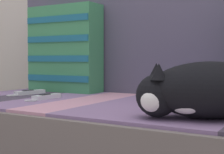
{
  "coord_description": "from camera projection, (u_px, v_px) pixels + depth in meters",
  "views": [
    {
      "loc": [
        0.54,
        -1.07,
        0.56
      ],
      "look_at": [
        -0.12,
        0.05,
        0.49
      ],
      "focal_mm": 55.0,
      "sensor_mm": 36.0,
      "label": 1
    }
  ],
  "objects": [
    {
      "name": "game_remote_far",
      "position": [
        29.0,
        93.0,
        1.63
      ],
      "size": [
        0.07,
        0.21,
        0.02
      ],
      "color": "white",
      "rests_on": "couch"
    },
    {
      "name": "game_remote_near",
      "position": [
        46.0,
        97.0,
        1.44
      ],
      "size": [
        0.05,
        0.19,
        0.02
      ],
      "color": "white",
      "rests_on": "couch"
    },
    {
      "name": "sofa_backrest",
      "position": [
        182.0,
        35.0,
        1.6
      ],
      "size": [
        1.82,
        0.14,
        0.56
      ],
      "color": "#514C60",
      "rests_on": "couch"
    },
    {
      "name": "throw_pillow_striped",
      "position": [
        65.0,
        49.0,
        1.77
      ],
      "size": [
        0.39,
        0.14,
        0.44
      ],
      "color": "#3D8956",
      "rests_on": "couch"
    },
    {
      "name": "sleeping_cat",
      "position": [
        202.0,
        91.0,
        0.97
      ],
      "size": [
        0.41,
        0.36,
        0.16
      ],
      "color": "black",
      "rests_on": "couch"
    },
    {
      "name": "couch",
      "position": [
        149.0,
        154.0,
        1.32
      ],
      "size": [
        1.85,
        0.85,
        0.39
      ],
      "color": "brown",
      "rests_on": "ground_plane"
    }
  ]
}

